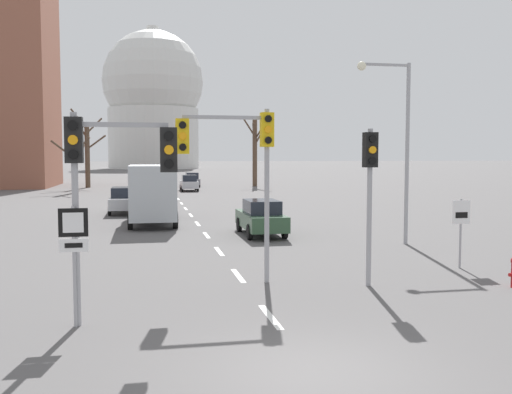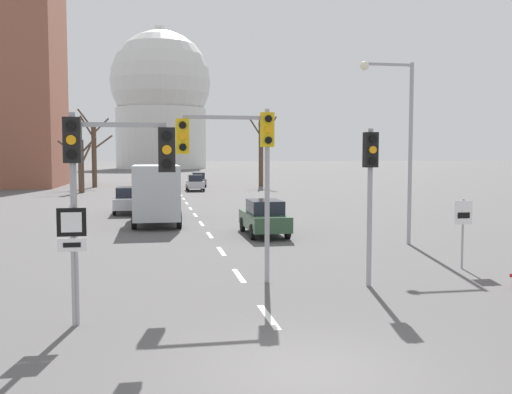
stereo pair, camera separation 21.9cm
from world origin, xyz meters
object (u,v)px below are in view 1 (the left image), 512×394
traffic_signal_near_right (370,176)px  speed_limit_sign (461,221)px  sedan_near_right (149,185)px  sedan_mid_centre (192,180)px  delivery_truck (152,192)px  sedan_far_left (189,183)px  traffic_signal_near_left (109,165)px  route_sign_post (74,245)px  traffic_signal_centre_tall (238,151)px  sedan_far_right (124,200)px  street_lamp_right (397,132)px  sedan_near_left (261,217)px

traffic_signal_near_right → speed_limit_sign: traffic_signal_near_right is taller
sedan_near_right → sedan_mid_centre: bearing=61.8°
delivery_truck → sedan_far_left: bearing=81.8°
traffic_signal_near_left → route_sign_post: traffic_signal_near_left is taller
sedan_far_left → speed_limit_sign: bearing=-82.7°
traffic_signal_centre_tall → sedan_far_right: traffic_signal_centre_tall is taller
sedan_far_left → sedan_far_right: 23.30m
traffic_signal_near_left → sedan_far_left: size_ratio=1.09×
sedan_far_left → delivery_truck: delivery_truck is taller
speed_limit_sign → sedan_near_right: size_ratio=0.58×
traffic_signal_near_left → sedan_near_right: (1.11, 45.32, -2.67)m
traffic_signal_near_left → traffic_signal_near_right: traffic_signal_near_left is taller
traffic_signal_centre_tall → speed_limit_sign: 7.78m
traffic_signal_centre_tall → delivery_truck: 15.28m
street_lamp_right → speed_limit_sign: bearing=-91.2°
speed_limit_sign → sedan_far_left: bearing=97.3°
traffic_signal_near_right → speed_limit_sign: size_ratio=1.94×
traffic_signal_centre_tall → sedan_far_right: 21.61m
speed_limit_sign → sedan_mid_centre: 50.83m
sedan_near_right → sedan_far_left: 4.44m
sedan_mid_centre → delivery_truck: 36.85m
traffic_signal_centre_tall → sedan_mid_centre: size_ratio=1.18×
street_lamp_right → sedan_far_left: street_lamp_right is taller
traffic_signal_near_left → sedan_near_left: traffic_signal_near_left is taller
traffic_signal_near_left → sedan_mid_centre: 55.18m
route_sign_post → speed_limit_sign: route_sign_post is taller
traffic_signal_near_left → street_lamp_right: (10.81, 9.21, 1.17)m
route_sign_post → sedan_near_right: bearing=87.7°
traffic_signal_centre_tall → traffic_signal_near_left: bearing=-135.0°
speed_limit_sign → sedan_near_right: speed_limit_sign is taller
traffic_signal_near_left → route_sign_post: size_ratio=1.76×
traffic_signal_near_left → sedan_near_left: bearing=65.3°
sedan_far_right → sedan_near_left: bearing=-60.6°
traffic_signal_near_right → sedan_far_right: size_ratio=0.97×
sedan_mid_centre → delivery_truck: (-5.07, -36.49, 0.88)m
sedan_mid_centre → route_sign_post: bearing=-97.2°
traffic_signal_near_right → sedan_far_left: bearing=92.0°
traffic_signal_near_left → sedan_far_left: traffic_signal_near_left is taller
traffic_signal_near_left → sedan_near_left: (5.92, 12.87, -2.60)m
route_sign_post → traffic_signal_centre_tall: bearing=40.2°
route_sign_post → traffic_signal_near_left: bearing=8.6°
sedan_mid_centre → sedan_far_right: sedan_mid_centre is taller
sedan_near_left → sedan_far_left: (-0.68, 34.06, -0.00)m
traffic_signal_near_left → sedan_mid_centre: bearing=83.6°
speed_limit_sign → sedan_near_left: (-4.78, 8.73, -0.69)m
traffic_signal_near_left → delivery_truck: size_ratio=0.63×
sedan_far_right → delivery_truck: size_ratio=0.63×
speed_limit_sign → sedan_far_right: 23.15m
traffic_signal_near_right → route_sign_post: bearing=-162.0°
traffic_signal_centre_tall → sedan_near_right: bearing=93.0°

